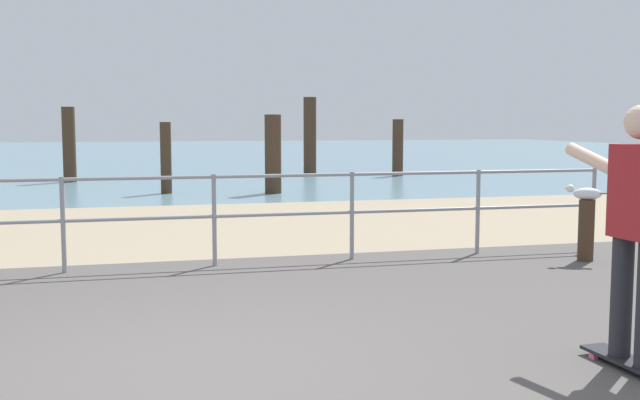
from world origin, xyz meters
TOP-DOWN VIEW (x-y plane):
  - beach_strip at (0.00, 7.00)m, footprint 24.00×6.00m
  - sea_surface at (0.00, 35.00)m, footprint 72.00×50.00m
  - railing_fence at (-1.02, 3.60)m, footprint 12.89×0.05m
  - skateboard at (2.80, -0.69)m, footprint 0.25×0.81m
  - skateboarder at (2.80, -0.69)m, footprint 0.22×1.45m
  - bollard_short at (4.80, 2.84)m, footprint 0.18×0.18m
  - seagull at (4.78, 2.85)m, footprint 0.46×0.26m
  - groyne_post_1 at (-1.82, 16.59)m, footprint 0.34×0.34m
  - groyne_post_2 at (0.52, 12.59)m, footprint 0.25×0.25m
  - groyne_post_3 at (2.87, 12.01)m, footprint 0.37×0.37m
  - groyne_post_4 at (5.21, 18.16)m, footprint 0.40×0.40m
  - groyne_post_5 at (7.56, 16.64)m, footprint 0.33×0.33m

SIDE VIEW (x-z plane):
  - beach_strip at x=0.00m, z-range -0.02..0.02m
  - sea_surface at x=0.00m, z-range -0.02..0.02m
  - skateboard at x=2.80m, z-range 0.03..0.11m
  - bollard_short at x=4.80m, z-range 0.00..0.73m
  - railing_fence at x=-1.02m, z-range 0.17..1.22m
  - seagull at x=4.78m, z-range 0.72..0.90m
  - groyne_post_2 at x=0.52m, z-range 0.00..1.63m
  - groyne_post_5 at x=7.56m, z-range 0.00..1.71m
  - groyne_post_3 at x=2.87m, z-range 0.00..1.80m
  - groyne_post_1 at x=-1.82m, z-range 0.00..2.03m
  - skateboarder at x=2.80m, z-range 0.19..1.84m
  - groyne_post_4 at x=5.21m, z-range 0.00..2.40m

